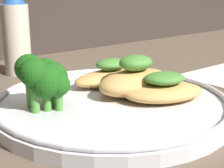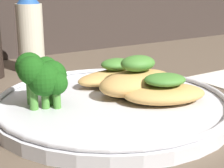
% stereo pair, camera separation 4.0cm
% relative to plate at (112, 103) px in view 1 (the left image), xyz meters
% --- Properties ---
extents(ground_plane, '(1.80, 1.80, 0.01)m').
position_rel_plate_xyz_m(ground_plane, '(0.00, 0.00, -0.01)').
color(ground_plane, brown).
extents(plate, '(0.28, 0.28, 0.02)m').
position_rel_plate_xyz_m(plate, '(0.00, 0.00, 0.00)').
color(plate, silver).
rests_on(plate, ground_plane).
extents(grilled_meat_front, '(0.11, 0.09, 0.03)m').
position_rel_plate_xyz_m(grilled_meat_front, '(0.05, -0.04, 0.02)').
color(grilled_meat_front, tan).
rests_on(grilled_meat_front, plate).
extents(grilled_meat_middle, '(0.11, 0.06, 0.05)m').
position_rel_plate_xyz_m(grilled_meat_middle, '(0.04, -0.00, 0.02)').
color(grilled_meat_middle, tan).
rests_on(grilled_meat_middle, plate).
extents(grilled_meat_back, '(0.12, 0.05, 0.04)m').
position_rel_plate_xyz_m(grilled_meat_back, '(0.04, 0.05, 0.02)').
color(grilled_meat_back, tan).
rests_on(grilled_meat_back, plate).
extents(broccoli_bunch, '(0.06, 0.06, 0.06)m').
position_rel_plate_xyz_m(broccoli_bunch, '(-0.08, 0.02, 0.04)').
color(broccoli_bunch, '#4C8E38').
rests_on(broccoli_bunch, plate).
extents(sauce_bottle, '(0.04, 0.04, 0.14)m').
position_rel_plate_xyz_m(sauce_bottle, '(-0.01, 0.24, 0.06)').
color(sauce_bottle, beige).
rests_on(sauce_bottle, ground_plane).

